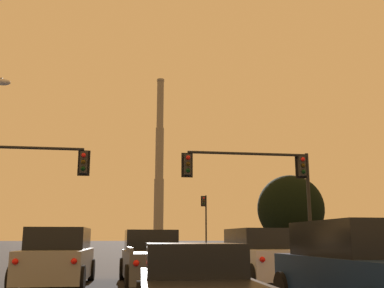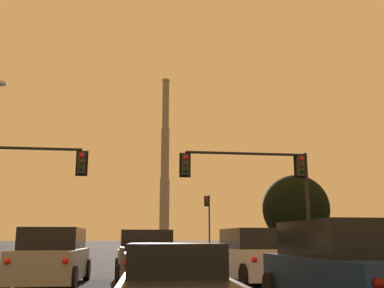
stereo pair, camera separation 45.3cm
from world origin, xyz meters
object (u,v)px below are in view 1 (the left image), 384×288
Objects in this scene: sedan_center_lane_second at (193,288)px; smokestack at (159,176)px; suv_right_lane_second at (362,270)px; pickup_truck_center_lane_front at (154,260)px; suv_left_lane_front at (58,258)px; suv_right_lane_front at (259,256)px; traffic_light_overhead_right at (266,178)px; traffic_light_overhead_left at (15,174)px; traffic_light_far_right at (205,215)px.

sedan_center_lane_second is 145.10m from smokestack.
pickup_truck_center_lane_front is at bearing 115.88° from suv_right_lane_second.
suv_left_lane_front is 1.00× the size of suv_right_lane_second.
smokestack is (7.31, 142.66, 21.36)m from suv_right_lane_second.
suv_right_lane_front is 0.73× the size of traffic_light_overhead_right.
smokestack is (7.11, 135.27, 21.36)m from suv_right_lane_front.
pickup_truck_center_lane_front is at bearing 93.33° from sedan_center_lane_second.
pickup_truck_center_lane_front is at bearing -134.31° from traffic_light_overhead_right.
sedan_center_lane_second is 0.82× the size of traffic_light_overhead_left.
traffic_light_overhead_right reaches higher than suv_left_lane_front.
suv_left_lane_front is at bearing -145.76° from traffic_light_overhead_right.
suv_right_lane_second is 0.84× the size of traffic_light_overhead_left.
pickup_truck_center_lane_front is 1.13× the size of suv_right_lane_second.
traffic_light_overhead_right is 30.93m from traffic_light_far_right.
traffic_light_overhead_right is 1.16× the size of traffic_light_overhead_left.
suv_right_lane_front is at bearing -111.07° from traffic_light_overhead_right.
suv_right_lane_second is at bearing -93.98° from suv_right_lane_front.
traffic_light_overhead_left is at bearing 116.77° from suv_left_lane_front.
traffic_light_overhead_right is 0.12× the size of smokestack.
suv_left_lane_front reaches higher than sedan_center_lane_second.
suv_right_lane_second is 14.17m from traffic_light_overhead_right.
suv_right_lane_front is at bearing 88.18° from suv_right_lane_second.
pickup_truck_center_lane_front is 0.10× the size of smokestack.
suv_right_lane_front and suv_right_lane_second have the same top height.
traffic_light_far_right reaches higher than traffic_light_overhead_left.
suv_left_lane_front is 0.73× the size of traffic_light_overhead_right.
traffic_light_overhead_left is at bearing -97.50° from smokestack.
traffic_light_overhead_left is at bearing 116.93° from sedan_center_lane_second.
traffic_light_far_right is (8.43, 44.70, 3.60)m from sedan_center_lane_second.
suv_right_lane_second is 144.44m from smokestack.
pickup_truck_center_lane_front is 8.05m from suv_right_lane_second.
traffic_light_overhead_right reaches higher than suv_right_lane_second.
pickup_truck_center_lane_front is 3.16m from suv_left_lane_front.
sedan_center_lane_second is (0.13, -7.64, -0.14)m from pickup_truck_center_lane_front.
pickup_truck_center_lane_front is 137.56m from smokestack.
pickup_truck_center_lane_front is 1.17× the size of sedan_center_lane_second.
sedan_center_lane_second is 15.58m from traffic_light_overhead_right.
suv_right_lane_front reaches higher than sedan_center_lane_second.
suv_left_lane_front is 137.88m from smokestack.
suv_left_lane_front is at bearing 178.94° from pickup_truck_center_lane_front.
suv_right_lane_second is at bearing -100.66° from traffic_light_overhead_right.
sedan_center_lane_second is at bearing -173.37° from suv_right_lane_second.
suv_right_lane_second reaches higher than pickup_truck_center_lane_front.
pickup_truck_center_lane_front is 1.12× the size of suv_right_lane_front.
traffic_light_overhead_left is 0.10× the size of smokestack.
suv_right_lane_front and suv_left_lane_front have the same top height.
traffic_light_far_right is (4.81, 36.90, 3.37)m from suv_right_lane_front.
traffic_light_overhead_right is (2.53, 13.45, 3.65)m from suv_right_lane_second.
traffic_light_overhead_left is at bearing 125.75° from suv_right_lane_second.
sedan_center_lane_second is 3.45m from suv_right_lane_second.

